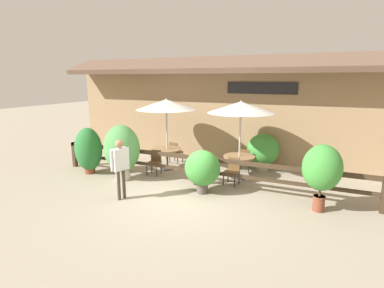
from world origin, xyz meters
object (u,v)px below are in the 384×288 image
at_px(chair_middle_streetside, 232,170).
at_px(potted_plant_small_flowering, 202,169).
at_px(dining_table_near, 167,153).
at_px(potted_plant_corner_fern, 88,150).
at_px(chair_middle_wallside, 245,159).
at_px(patio_umbrella_near, 166,105).
at_px(pedestrian, 120,161).
at_px(chair_near_wallside, 175,151).
at_px(potted_plant_broad_leaf, 322,169).
at_px(patio_umbrella_middle, 241,107).
at_px(chair_near_streetside, 155,161).
at_px(potted_plant_tall_tropical, 122,150).
at_px(potted_plant_entrance_palm, 263,150).
at_px(dining_table_middle, 239,160).

relative_size(chair_middle_streetside, potted_plant_small_flowering, 0.66).
distance_m(dining_table_near, potted_plant_corner_fern, 2.83).
bearing_deg(dining_table_near, chair_middle_wallside, 15.63).
bearing_deg(potted_plant_small_flowering, patio_umbrella_near, 140.37).
height_order(chair_middle_streetside, potted_plant_small_flowering, potted_plant_small_flowering).
distance_m(dining_table_near, pedestrian, 3.19).
relative_size(chair_near_wallside, potted_plant_corner_fern, 0.52).
bearing_deg(chair_middle_wallside, potted_plant_broad_leaf, 135.89).
relative_size(patio_umbrella_middle, potted_plant_small_flowering, 2.03).
relative_size(dining_table_near, pedestrian, 0.62).
height_order(patio_umbrella_middle, chair_middle_wallside, patio_umbrella_middle).
xyz_separation_m(chair_middle_streetside, potted_plant_broad_leaf, (2.61, -1.04, 0.64)).
distance_m(chair_middle_wallside, potted_plant_broad_leaf, 3.66).
bearing_deg(chair_near_wallside, dining_table_near, 100.87).
bearing_deg(chair_middle_streetside, chair_near_wallside, 157.88).
distance_m(chair_near_streetside, potted_plant_corner_fern, 2.39).
distance_m(chair_near_wallside, pedestrian, 4.00).
height_order(chair_middle_streetside, chair_middle_wallside, same).
height_order(chair_near_wallside, pedestrian, pedestrian).
distance_m(chair_middle_streetside, potted_plant_small_flowering, 1.27).
xyz_separation_m(chair_near_wallside, potted_plant_tall_tropical, (-0.68, -2.54, 0.56)).
relative_size(chair_near_streetside, potted_plant_tall_tropical, 0.46).
height_order(chair_middle_streetside, potted_plant_broad_leaf, potted_plant_broad_leaf).
bearing_deg(potted_plant_tall_tropical, potted_plant_broad_leaf, 0.04).
distance_m(chair_near_wallside, potted_plant_entrance_palm, 3.45).
bearing_deg(patio_umbrella_middle, dining_table_near, -179.08).
bearing_deg(chair_middle_streetside, chair_near_streetside, -172.12).
bearing_deg(potted_plant_broad_leaf, chair_middle_streetside, 158.22).
relative_size(patio_umbrella_near, potted_plant_tall_tropical, 1.42).
bearing_deg(patio_umbrella_middle, chair_middle_wallside, 88.48).
xyz_separation_m(chair_middle_streetside, pedestrian, (-2.50, -2.46, 0.62)).
distance_m(dining_table_near, potted_plant_broad_leaf, 5.66).
distance_m(dining_table_middle, pedestrian, 4.09).
xyz_separation_m(chair_near_streetside, patio_umbrella_middle, (2.84, 0.84, 1.94)).
height_order(potted_plant_tall_tropical, pedestrian, potted_plant_tall_tropical).
xyz_separation_m(dining_table_middle, chair_middle_streetside, (-0.02, -0.74, -0.14)).
bearing_deg(potted_plant_corner_fern, chair_middle_streetside, 10.87).
bearing_deg(potted_plant_small_flowering, chair_near_streetside, 156.12).
distance_m(dining_table_middle, potted_plant_entrance_palm, 1.37).
bearing_deg(patio_umbrella_near, dining_table_middle, 0.92).
bearing_deg(chair_middle_streetside, potted_plant_small_flowering, -112.82).
bearing_deg(potted_plant_tall_tropical, chair_middle_streetside, 16.68).
xyz_separation_m(chair_near_streetside, chair_near_wallside, (0.00, 1.59, 0.00)).
bearing_deg(dining_table_middle, potted_plant_entrance_palm, 65.40).
height_order(potted_plant_broad_leaf, potted_plant_entrance_palm, potted_plant_broad_leaf).
distance_m(chair_middle_streetside, chair_middle_wallside, 1.47).
bearing_deg(potted_plant_corner_fern, patio_umbrella_near, 36.03).
relative_size(chair_near_streetside, patio_umbrella_middle, 0.32).
distance_m(dining_table_near, patio_umbrella_middle, 3.30).
height_order(chair_near_streetside, potted_plant_small_flowering, potted_plant_small_flowering).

